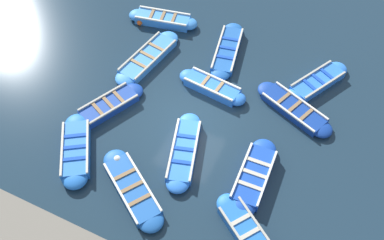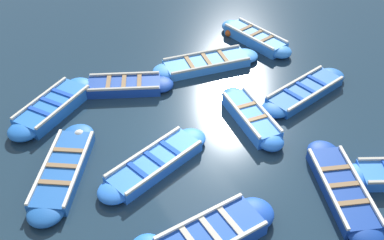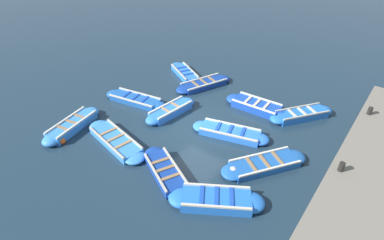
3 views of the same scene
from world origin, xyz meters
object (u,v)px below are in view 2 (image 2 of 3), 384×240
object	(u,v)px
boat_inner_gap	(53,107)
boat_end_of_row	(211,237)
boat_bow_out	(206,63)
boat_drifting	(63,170)
boat_mid_row	(251,117)
boat_outer_right	(305,91)
boat_alongside	(155,163)
buoy_yellow_far	(79,135)
boat_outer_left	(255,38)
boat_stern_in	(342,189)
boat_tucked	(124,86)
buoy_orange_near	(228,33)

from	to	relation	value
boat_inner_gap	boat_end_of_row	size ratio (longest dim) A/B	0.97
boat_bow_out	boat_drifting	distance (m)	6.51
boat_mid_row	boat_bow_out	bearing A→B (deg)	-97.12
boat_end_of_row	boat_outer_right	bearing A→B (deg)	-149.07
boat_alongside	buoy_yellow_far	world-z (taller)	boat_alongside
boat_outer_left	boat_alongside	size ratio (longest dim) A/B	0.93
boat_stern_in	boat_end_of_row	distance (m)	3.67
boat_outer_right	boat_mid_row	distance (m)	2.34
boat_drifting	boat_tucked	bearing A→B (deg)	-136.37
boat_stern_in	boat_drifting	size ratio (longest dim) A/B	1.02
boat_inner_gap	boat_drifting	bearing A→B (deg)	79.46
boat_alongside	buoy_orange_near	bearing A→B (deg)	-137.98
boat_drifting	boat_end_of_row	size ratio (longest dim) A/B	1.04
boat_stern_in	buoy_yellow_far	distance (m)	7.30
boat_drifting	buoy_orange_near	xyz separation A→B (m)	(-7.82, -4.09, -0.02)
boat_drifting	buoy_yellow_far	distance (m)	1.36
boat_outer_left	boat_outer_right	world-z (taller)	boat_outer_left
boat_bow_out	boat_outer_right	distance (m)	3.57
boat_outer_left	boat_mid_row	size ratio (longest dim) A/B	1.09
boat_tucked	buoy_orange_near	world-z (taller)	boat_tucked
boat_stern_in	boat_mid_row	xyz separation A→B (m)	(0.39, -3.44, 0.05)
boat_bow_out	buoy_orange_near	bearing A→B (deg)	-141.93
boat_bow_out	buoy_orange_near	distance (m)	2.36
boat_inner_gap	buoy_orange_near	xyz separation A→B (m)	(-7.31, -1.36, -0.06)
boat_alongside	buoy_yellow_far	xyz separation A→B (m)	(1.40, -2.06, 0.01)
boat_tucked	boat_inner_gap	world-z (taller)	boat_inner_gap
boat_end_of_row	boat_mid_row	distance (m)	4.47
boat_outer_left	boat_inner_gap	distance (m)	7.94
boat_end_of_row	boat_outer_left	bearing A→B (deg)	-131.73
boat_end_of_row	boat_outer_right	xyz separation A→B (m)	(-5.58, -3.34, -0.05)
boat_tucked	boat_outer_left	distance (m)	5.56
boat_inner_gap	buoy_yellow_far	xyz separation A→B (m)	(-0.30, 1.63, -0.02)
boat_alongside	buoy_orange_near	distance (m)	7.55
boat_alongside	buoy_yellow_far	distance (m)	2.49
boat_outer_right	boat_mid_row	xyz separation A→B (m)	(2.32, 0.27, 0.05)
boat_tucked	boat_mid_row	distance (m)	4.33
boat_outer_left	boat_inner_gap	xyz separation A→B (m)	(7.92, 0.43, -0.01)
boat_outer_right	boat_outer_left	bearing A→B (deg)	-99.06
boat_bow_out	boat_outer_right	bearing A→B (deg)	122.34
boat_tucked	boat_outer_right	world-z (taller)	boat_tucked
boat_bow_out	boat_end_of_row	size ratio (longest dim) A/B	1.16
boat_stern_in	boat_mid_row	size ratio (longest dim) A/B	1.17
boat_outer_left	boat_outer_right	size ratio (longest dim) A/B	0.91
boat_outer_right	boat_inner_gap	bearing A→B (deg)	-22.96
boat_stern_in	boat_inner_gap	xyz separation A→B (m)	(5.43, -6.83, 0.04)
boat_inner_gap	boat_outer_right	world-z (taller)	boat_inner_gap
boat_tucked	boat_inner_gap	distance (m)	2.38
boat_mid_row	buoy_yellow_far	world-z (taller)	boat_mid_row
boat_outer_left	boat_tucked	bearing A→B (deg)	4.19
boat_end_of_row	buoy_yellow_far	distance (m)	5.05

